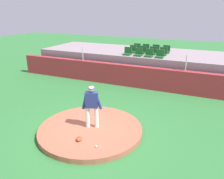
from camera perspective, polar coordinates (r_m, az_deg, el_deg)
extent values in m
plane|color=#317637|center=(9.10, -5.44, -10.56)|extent=(60.00, 60.00, 0.00)
cylinder|color=#AD5D44|center=(9.05, -5.46, -10.03)|extent=(4.06, 4.06, 0.20)
cylinder|color=white|center=(8.85, -6.16, -6.94)|extent=(0.16, 0.16, 0.84)
cylinder|color=white|center=(8.81, -3.94, -7.00)|extent=(0.16, 0.16, 0.84)
cube|color=navy|center=(8.53, -5.20, -2.60)|extent=(0.54, 0.41, 0.61)
cylinder|color=navy|center=(8.58, -6.86, -2.79)|extent=(0.28, 0.20, 0.69)
cylinder|color=navy|center=(8.51, -3.51, -2.86)|extent=(0.32, 0.21, 0.68)
sphere|color=tan|center=(8.37, -5.29, 0.18)|extent=(0.23, 0.23, 0.23)
cone|color=navy|center=(8.35, -5.31, 0.71)|extent=(0.35, 0.35, 0.13)
sphere|color=white|center=(7.81, -4.01, -14.11)|extent=(0.07, 0.07, 0.07)
ellipsoid|color=brown|center=(8.22, -8.35, -12.23)|extent=(0.28, 0.35, 0.11)
cube|color=#A72F34|center=(13.85, 6.53, 3.21)|extent=(17.27, 0.40, 1.33)
cylinder|color=silver|center=(15.16, -7.42, 8.95)|extent=(0.06, 0.06, 0.90)
cylinder|color=silver|center=(13.04, 18.23, 6.37)|extent=(0.06, 0.06, 0.90)
cube|color=gray|center=(16.30, 9.51, 6.34)|extent=(15.56, 4.44, 1.75)
cube|color=#1F5A28|center=(14.79, 3.84, 8.87)|extent=(0.48, 0.44, 0.10)
cube|color=#1F5A28|center=(14.91, 4.11, 9.93)|extent=(0.48, 0.08, 0.40)
cube|color=#1F5A28|center=(14.52, 6.58, 8.58)|extent=(0.48, 0.44, 0.10)
cube|color=#1F5A28|center=(14.64, 6.84, 9.66)|extent=(0.48, 0.08, 0.40)
cube|color=#1F5A28|center=(14.35, 9.23, 8.32)|extent=(0.48, 0.44, 0.10)
cube|color=#1F5A28|center=(14.47, 9.47, 9.41)|extent=(0.48, 0.08, 0.40)
cube|color=#1F5A28|center=(14.18, 11.90, 8.02)|extent=(0.48, 0.44, 0.10)
cube|color=#1F5A28|center=(14.30, 12.14, 9.12)|extent=(0.48, 0.08, 0.40)
cube|color=#1F5A28|center=(15.59, 5.19, 9.40)|extent=(0.48, 0.44, 0.10)
cube|color=#1F5A28|center=(15.72, 5.44, 10.40)|extent=(0.48, 0.08, 0.40)
cube|color=#1F5A28|center=(15.41, 7.54, 9.18)|extent=(0.48, 0.44, 0.10)
cube|color=#1F5A28|center=(15.53, 7.78, 10.20)|extent=(0.48, 0.08, 0.40)
cube|color=#1F5A28|center=(15.18, 10.21, 8.89)|extent=(0.48, 0.44, 0.10)
cube|color=#1F5A28|center=(15.31, 10.44, 9.92)|extent=(0.48, 0.08, 0.40)
cube|color=#1F5A28|center=(15.07, 12.71, 8.64)|extent=(0.48, 0.44, 0.10)
cube|color=#1F5A28|center=(15.20, 12.92, 9.67)|extent=(0.48, 0.08, 0.40)
cube|color=#1F5A28|center=(16.43, 6.18, 9.89)|extent=(0.48, 0.44, 0.10)
cube|color=#1F5A28|center=(16.56, 6.41, 10.84)|extent=(0.48, 0.08, 0.40)
cube|color=#1F5A28|center=(16.22, 8.40, 9.67)|extent=(0.48, 0.44, 0.10)
cube|color=#1F5A28|center=(16.35, 8.62, 10.63)|extent=(0.48, 0.08, 0.40)
cube|color=#1F5A28|center=(16.07, 10.90, 9.44)|extent=(0.48, 0.44, 0.10)
cube|color=#1F5A28|center=(16.20, 11.11, 10.40)|extent=(0.48, 0.08, 0.40)
cube|color=#1F5A28|center=(15.92, 13.46, 9.16)|extent=(0.48, 0.44, 0.10)
cube|color=#1F5A28|center=(16.06, 13.66, 10.14)|extent=(0.48, 0.08, 0.40)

